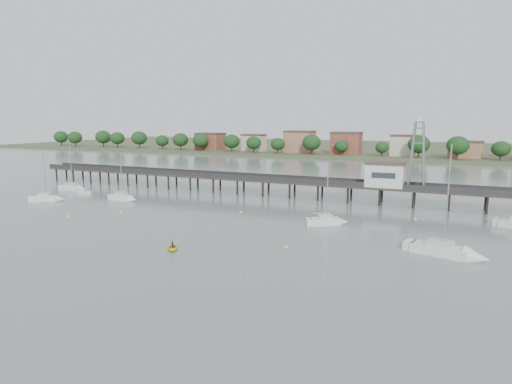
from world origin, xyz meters
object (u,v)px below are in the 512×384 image
Objects in this scene: pier at (279,181)px; lattice_tower at (418,156)px; sailboat_d at (454,253)px; sailboat_f at (75,188)px; sailboat_b at (125,198)px; sailboat_c at (330,221)px; yellow_dinghy at (173,250)px; white_tender at (85,193)px; sailboat_a at (50,199)px.

lattice_tower reaches higher than pier.
sailboat_d is 1.28× the size of sailboat_f.
sailboat_b reaches higher than sailboat_c.
sailboat_b is 42.46m from yellow_dinghy.
white_tender is at bearing -177.40° from sailboat_d.
sailboat_a is at bearing -149.19° from pier.
sailboat_c is at bearing -11.34° from sailboat_f.
white_tender is (6.78, -3.17, -0.25)m from sailboat_f.
sailboat_c is at bearing -51.21° from pier.
lattice_tower is (31.50, 0.00, 7.31)m from pier.
sailboat_a is (-46.20, -27.55, -3.15)m from pier.
sailboat_d reaches higher than sailboat_a.
sailboat_c is (49.56, -3.40, 0.00)m from sailboat_b.
sailboat_f is (-21.99, 6.06, -0.01)m from sailboat_b.
sailboat_f is at bearing 113.28° from yellow_dinghy.
yellow_dinghy is at bearing -146.68° from sailboat_d.
sailboat_d reaches higher than pier.
white_tender is at bearing 170.50° from sailboat_b.
sailboat_a is (-15.41, -7.60, -0.00)m from sailboat_b.
sailboat_d is 4.69× the size of white_tender.
lattice_tower is at bearing 116.21° from sailboat_d.
lattice_tower reaches higher than sailboat_a.
lattice_tower is 4.42× the size of white_tender.
pier is 42.81× the size of white_tender.
white_tender is at bearing -28.85° from sailboat_f.
lattice_tower is 1.31× the size of sailboat_a.
sailboat_c is (18.77, -23.35, -3.14)m from pier.
sailboat_b is 0.72× the size of sailboat_d.
pier is at bearing 152.61° from sailboat_d.
sailboat_f reaches higher than sailboat_c.
sailboat_a reaches higher than white_tender.
pier is 30.12m from sailboat_c.
sailboat_d is 39.40m from yellow_dinghy.
sailboat_b is 4.04× the size of yellow_dinghy.
sailboat_a reaches higher than sailboat_b.
sailboat_b is at bearing -162.24° from lattice_tower.
sailboat_d is at bearing -16.46° from sailboat_f.
sailboat_f is 4.39× the size of yellow_dinghy.
sailboat_b is 15.49m from white_tender.
lattice_tower is 5.32× the size of yellow_dinghy.
yellow_dinghy is (-37.22, -12.91, -0.63)m from sailboat_d.
sailboat_b is 0.99× the size of sailboat_a.
sailboat_d reaches higher than sailboat_f.
sailboat_a is 10.50m from white_tender.
white_tender is 1.20× the size of yellow_dinghy.
sailboat_f is at bearing -170.64° from lattice_tower.
white_tender is at bearing 112.41° from yellow_dinghy.
lattice_tower is at bearing -10.74° from sailboat_a.
white_tender is (-77.51, -17.05, -10.71)m from lattice_tower.
sailboat_a is 15.17m from sailboat_f.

